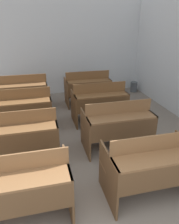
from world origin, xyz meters
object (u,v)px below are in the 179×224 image
object	(u,v)px
bench_second_right	(118,125)
bench_third_right	(99,102)
bench_front_right	(152,165)
wastepaper_bin	(134,87)
bench_back_left	(24,92)
bench_front_left	(17,187)
bench_second_left	(20,137)
bench_third_left	(23,109)
bench_back_right	(88,88)

from	to	relation	value
bench_second_right	bench_third_right	distance (m)	1.22
bench_front_right	wastepaper_bin	distance (m)	4.76
bench_front_right	bench_back_left	size ratio (longest dim) A/B	1.00
bench_front_left	bench_second_left	world-z (taller)	same
bench_third_left	bench_third_right	distance (m)	1.74
bench_front_left	bench_back_right	world-z (taller)	same
bench_third_right	bench_back_left	size ratio (longest dim) A/B	1.00
bench_third_left	bench_third_right	xyz separation A→B (m)	(1.74, 0.01, 0.00)
bench_front_right	bench_back_right	world-z (taller)	same
bench_front_right	bench_second_left	distance (m)	2.13
bench_front_right	bench_second_right	bearing A→B (deg)	90.95
bench_front_left	bench_third_right	distance (m)	3.00
bench_second_left	bench_third_left	xyz separation A→B (m)	(-0.00, 1.22, 0.00)
bench_front_right	bench_back_right	xyz separation A→B (m)	(-0.01, 3.65, 0.00)
bench_second_right	wastepaper_bin	bearing A→B (deg)	60.42
bench_front_left	bench_back_left	xyz separation A→B (m)	(-0.02, 3.67, 0.00)
wastepaper_bin	bench_third_left	bearing A→B (deg)	-150.96
bench_front_left	bench_second_left	xyz separation A→B (m)	(-0.02, 1.22, 0.00)
bench_third_left	bench_back_right	xyz separation A→B (m)	(1.74, 1.21, 0.00)
bench_second_left	bench_third_right	distance (m)	2.13
bench_second_left	bench_second_right	xyz separation A→B (m)	(1.73, 0.01, 0.00)
bench_front_left	bench_third_right	xyz separation A→B (m)	(1.72, 2.46, 0.00)
bench_third_right	wastepaper_bin	bearing A→B (deg)	47.40
bench_front_right	bench_third_left	distance (m)	3.01
bench_front_left	bench_front_right	xyz separation A→B (m)	(1.73, -0.00, 0.00)
bench_front_left	bench_second_right	world-z (taller)	same
bench_back_left	wastepaper_bin	bearing A→B (deg)	11.67
bench_second_right	bench_back_right	xyz separation A→B (m)	(0.01, 2.41, 0.00)
bench_second_left	bench_third_right	bearing A→B (deg)	35.37
bench_second_right	bench_back_right	bearing A→B (deg)	89.70
bench_front_left	bench_front_right	world-z (taller)	same
bench_front_right	bench_second_left	xyz separation A→B (m)	(-1.75, 1.23, 0.00)
bench_front_right	bench_third_right	world-z (taller)	same
bench_second_right	bench_back_right	world-z (taller)	same
bench_second_left	bench_third_left	bearing A→B (deg)	90.04
bench_back_left	bench_front_right	bearing A→B (deg)	-64.46
bench_front_left	bench_front_right	distance (m)	1.73
bench_front_left	bench_third_left	bearing A→B (deg)	90.40
bench_third_right	bench_back_right	xyz separation A→B (m)	(0.00, 1.19, 0.00)
bench_second_right	bench_third_right	bearing A→B (deg)	89.55
bench_third_right	bench_second_left	bearing A→B (deg)	-144.63
bench_second_left	bench_second_right	distance (m)	1.73
bench_third_left	wastepaper_bin	world-z (taller)	bench_third_left
bench_third_right	bench_back_left	world-z (taller)	same
bench_front_right	bench_second_left	size ratio (longest dim) A/B	1.00
bench_front_right	bench_second_right	distance (m)	1.24
bench_second_right	bench_front_right	bearing A→B (deg)	-89.05
bench_front_right	bench_third_left	world-z (taller)	same
bench_second_left	wastepaper_bin	size ratio (longest dim) A/B	3.75
bench_second_left	bench_third_left	distance (m)	1.22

